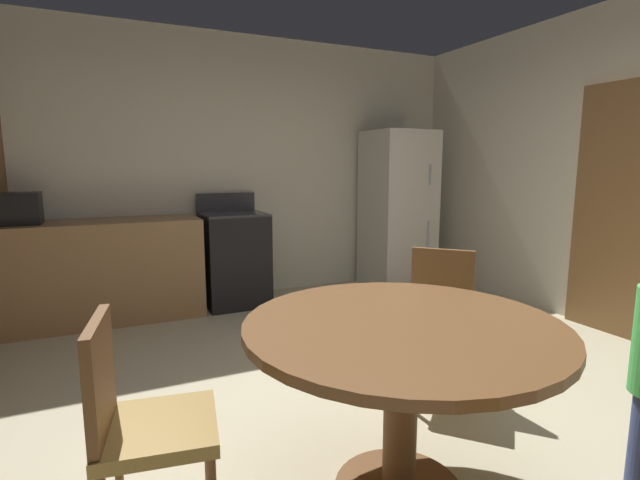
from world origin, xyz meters
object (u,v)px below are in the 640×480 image
Objects in this scene: refrigerator at (397,210)px; dining_table at (402,357)px; chair_northeast at (438,312)px; chair_west at (138,418)px; oven_range at (234,258)px; microwave at (10,209)px.

refrigerator is 1.37× the size of dining_table.
chair_northeast is 1.00× the size of chair_west.
chair_northeast and chair_west have the same top height.
chair_northeast is (0.64, -2.34, 0.03)m from oven_range.
microwave is at bearing 113.69° from chair_west.
microwave reaches higher than chair_northeast.
chair_west is (-2.99, -2.81, -0.38)m from refrigerator.
refrigerator is 4.12m from chair_west.
dining_table is 1.02m from chair_west.
microwave is 3.52m from dining_table.
refrigerator is at bearing 56.17° from dining_table.
dining_table is at bearing -123.83° from refrigerator.
refrigerator is 2.02× the size of chair_northeast.
microwave is 0.34× the size of dining_table.
chair_west is at bearing -25.87° from chair_northeast.
refrigerator is at bearing -1.63° from oven_range.
dining_table is 1.48× the size of chair_west.
microwave is 3.46m from chair_northeast.
microwave is 0.51× the size of chair_northeast.
dining_table is (1.74, -3.02, -0.42)m from microwave.
chair_northeast reaches higher than dining_table.
chair_northeast is (2.49, -2.34, -0.53)m from microwave.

